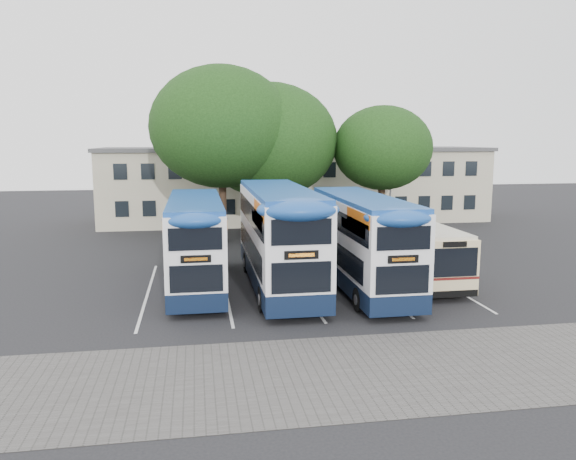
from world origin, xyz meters
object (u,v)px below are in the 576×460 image
(lamp_post, at_px, (391,164))
(bus_dd_left, at_px, (196,239))
(tree_right, at_px, (383,148))
(bus_dd_mid, at_px, (279,233))
(bus_dd_right, at_px, (362,238))
(tree_mid, at_px, (270,141))
(bus_single, at_px, (411,246))
(tree_left, at_px, (221,127))

(lamp_post, xyz_separation_m, bus_dd_left, (-14.55, -14.30, -2.77))
(tree_right, relative_size, bus_dd_mid, 0.82)
(bus_dd_left, relative_size, bus_dd_right, 0.97)
(lamp_post, bearing_deg, tree_mid, -172.92)
(tree_mid, bearing_deg, tree_right, -10.03)
(tree_right, relative_size, bus_dd_left, 0.91)
(lamp_post, relative_size, bus_dd_left, 0.90)
(bus_dd_mid, xyz_separation_m, bus_single, (6.85, 0.95, -0.98))
(tree_right, distance_m, bus_dd_mid, 15.86)
(tree_mid, relative_size, bus_dd_right, 1.04)
(tree_left, height_order, tree_right, tree_left)
(lamp_post, distance_m, bus_dd_mid, 18.56)
(tree_mid, relative_size, bus_dd_mid, 0.96)
(tree_mid, bearing_deg, lamp_post, 7.08)
(tree_right, distance_m, bus_single, 12.59)
(bus_dd_mid, bearing_deg, tree_left, 99.06)
(tree_right, height_order, bus_dd_right, tree_right)
(tree_right, bearing_deg, bus_dd_right, -112.21)
(tree_left, distance_m, bus_dd_right, 15.37)
(lamp_post, xyz_separation_m, bus_dd_right, (-6.97, -15.76, -2.70))
(lamp_post, distance_m, tree_mid, 9.54)
(bus_dd_mid, distance_m, bus_dd_right, 3.85)
(lamp_post, distance_m, bus_dd_right, 17.44)
(tree_mid, relative_size, tree_right, 1.17)
(bus_dd_mid, distance_m, bus_single, 6.99)
(tree_mid, height_order, bus_dd_mid, tree_mid)
(tree_mid, xyz_separation_m, bus_single, (5.45, -12.84, -5.17))
(bus_dd_right, relative_size, bus_single, 1.09)
(tree_mid, distance_m, bus_dd_right, 15.43)
(tree_left, relative_size, bus_single, 1.23)
(tree_right, bearing_deg, tree_left, 179.95)
(lamp_post, relative_size, tree_right, 0.98)
(tree_mid, height_order, tree_right, tree_mid)
(tree_left, distance_m, bus_dd_left, 13.07)
(tree_left, height_order, bus_dd_right, tree_left)
(bus_dd_left, height_order, bus_dd_mid, bus_dd_mid)
(tree_left, relative_size, bus_dd_right, 1.13)
(tree_right, height_order, bus_dd_left, tree_right)
(tree_left, relative_size, tree_mid, 1.09)
(bus_single, bearing_deg, bus_dd_mid, -172.15)
(tree_right, height_order, bus_single, tree_right)
(bus_dd_right, bearing_deg, bus_single, 29.74)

